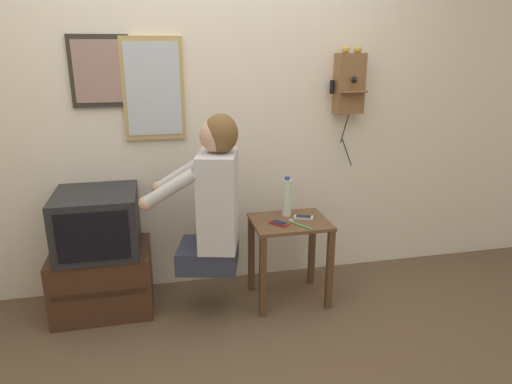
% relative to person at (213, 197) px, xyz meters
% --- Properties ---
extents(ground_plane, '(14.00, 14.00, 0.00)m').
position_rel_person_xyz_m(ground_plane, '(0.01, -0.68, -0.78)').
color(ground_plane, brown).
extents(wall_back, '(6.80, 0.05, 2.55)m').
position_rel_person_xyz_m(wall_back, '(0.01, 0.48, 0.49)').
color(wall_back, silver).
rests_on(wall_back, ground_plane).
extents(side_table, '(0.49, 0.40, 0.57)m').
position_rel_person_xyz_m(side_table, '(0.50, 0.07, -0.35)').
color(side_table, brown).
rests_on(side_table, ground_plane).
extents(person, '(0.62, 0.48, 0.95)m').
position_rel_person_xyz_m(person, '(0.00, 0.00, 0.00)').
color(person, '#2D3347').
rests_on(person, ground_plane).
extents(tv_stand, '(0.61, 0.46, 0.42)m').
position_rel_person_xyz_m(tv_stand, '(-0.71, 0.20, -0.57)').
color(tv_stand, '#422819').
rests_on(tv_stand, ground_plane).
extents(television, '(0.49, 0.53, 0.38)m').
position_rel_person_xyz_m(television, '(-0.70, 0.22, -0.18)').
color(television, '#232326').
rests_on(television, tv_stand).
extents(wall_phone_antique, '(0.24, 0.18, 0.82)m').
position_rel_person_xyz_m(wall_phone_antique, '(1.00, 0.39, 0.63)').
color(wall_phone_antique, brown).
extents(framed_picture, '(0.36, 0.03, 0.44)m').
position_rel_person_xyz_m(framed_picture, '(-0.62, 0.44, 0.72)').
color(framed_picture, '#2D2823').
extents(wall_mirror, '(0.38, 0.03, 0.64)m').
position_rel_person_xyz_m(wall_mirror, '(-0.31, 0.43, 0.61)').
color(wall_mirror, tan).
extents(cell_phone_held, '(0.12, 0.13, 0.01)m').
position_rel_person_xyz_m(cell_phone_held, '(0.42, 0.02, -0.21)').
color(cell_phone_held, maroon).
rests_on(cell_phone_held, side_table).
extents(cell_phone_spare, '(0.14, 0.10, 0.01)m').
position_rel_person_xyz_m(cell_phone_spare, '(0.60, 0.09, -0.21)').
color(cell_phone_spare, silver).
rests_on(cell_phone_spare, side_table).
extents(water_bottle, '(0.06, 0.06, 0.27)m').
position_rel_person_xyz_m(water_bottle, '(0.51, 0.15, -0.09)').
color(water_bottle, silver).
rests_on(water_bottle, side_table).
extents(toothbrush, '(0.11, 0.16, 0.02)m').
position_rel_person_xyz_m(toothbrush, '(0.53, -0.03, -0.21)').
color(toothbrush, '#4CBF66').
rests_on(toothbrush, side_table).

